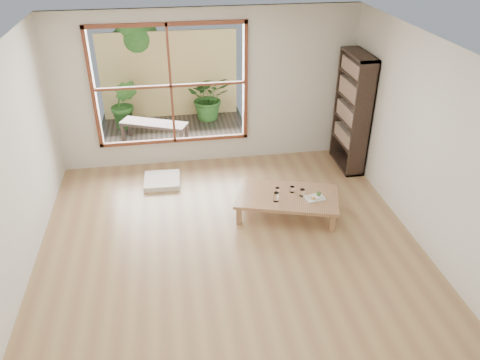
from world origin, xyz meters
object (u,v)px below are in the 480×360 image
object	(u,v)px
low_table	(287,197)
garden_bench	(154,125)
bookshelf	(352,112)
food_tray	(315,197)

from	to	relation	value
low_table	garden_bench	bearing A→B (deg)	141.50
garden_bench	bookshelf	bearing A→B (deg)	0.10
low_table	bookshelf	world-z (taller)	bookshelf
low_table	bookshelf	distance (m)	2.05
food_tray	garden_bench	xyz separation A→B (m)	(-2.26, 2.87, 0.02)
food_tray	garden_bench	bearing A→B (deg)	118.96
bookshelf	food_tray	bearing A→B (deg)	-125.31
food_tray	bookshelf	bearing A→B (deg)	45.45
low_table	garden_bench	xyz separation A→B (m)	(-1.88, 2.73, 0.08)
low_table	bookshelf	xyz separation A→B (m)	(1.41, 1.31, 0.70)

